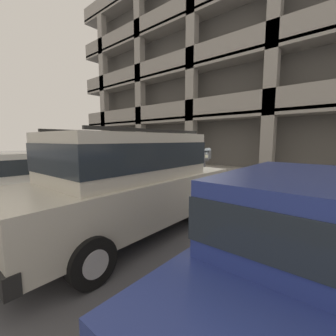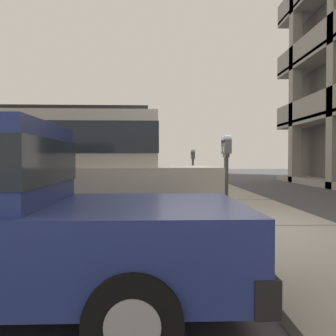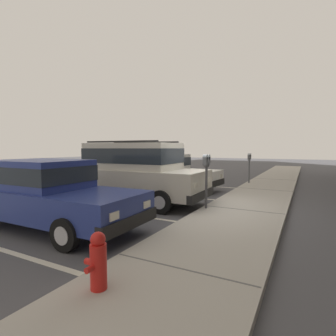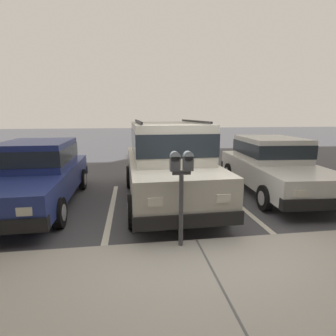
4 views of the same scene
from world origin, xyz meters
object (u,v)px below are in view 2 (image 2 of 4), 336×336
at_px(silver_suv, 70,169).
at_px(red_sedan, 82,177).
at_px(parking_meter_far, 193,161).
at_px(parking_meter_near, 226,160).

relative_size(silver_suv, red_sedan, 1.05).
relative_size(red_sedan, parking_meter_far, 3.19).
xyz_separation_m(silver_suv, parking_meter_far, (-6.01, 2.55, 0.10)).
height_order(parking_meter_near, parking_meter_far, parking_meter_near).
height_order(silver_suv, parking_meter_far, silver_suv).
xyz_separation_m(parking_meter_near, parking_meter_far, (-6.13, 0.01, -0.05)).
bearing_deg(parking_meter_near, parking_meter_far, 179.89).
bearing_deg(red_sedan, parking_meter_near, 47.04).
bearing_deg(silver_suv, parking_meter_far, 155.68).
relative_size(red_sedan, parking_meter_near, 3.03).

